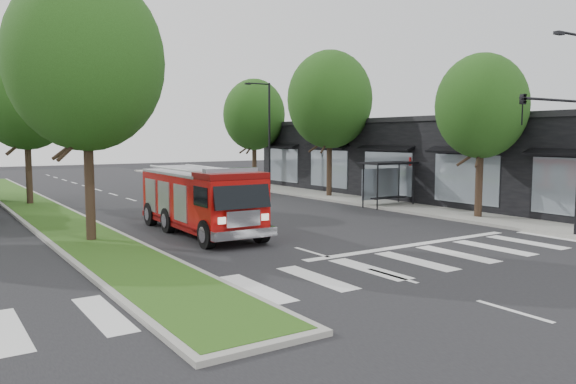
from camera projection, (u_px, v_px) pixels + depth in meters
name	position (u px, v px, depth m)	size (l,w,h in m)	color
ground	(312.00, 252.00, 19.62)	(140.00, 140.00, 0.00)	black
sidewalk_right	(381.00, 201.00, 34.76)	(5.00, 80.00, 0.15)	gray
median	(36.00, 208.00, 31.30)	(3.00, 50.00, 0.15)	gray
storefront_row	(432.00, 160.00, 36.99)	(8.00, 30.00, 5.00)	black
bus_shelter	(387.00, 172.00, 32.32)	(3.20, 1.60, 2.61)	black
tree_right_near	(481.00, 106.00, 27.03)	(4.40, 4.40, 8.05)	black
tree_right_mid	(330.00, 100.00, 36.92)	(5.60, 5.60, 9.72)	black
tree_right_far	(254.00, 115.00, 45.30)	(5.00, 5.00, 8.73)	black
tree_median_near	(85.00, 61.00, 20.67)	(5.80, 5.80, 10.16)	black
tree_median_far	(25.00, 94.00, 32.34)	(5.60, 5.60, 9.72)	black
streetlight_right_near	(569.00, 120.00, 21.51)	(4.08, 0.22, 8.00)	black
streetlight_right_far	(268.00, 131.00, 41.47)	(2.11, 0.20, 8.00)	black
fire_engine	(200.00, 201.00, 23.42)	(2.76, 8.37, 2.88)	#600605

